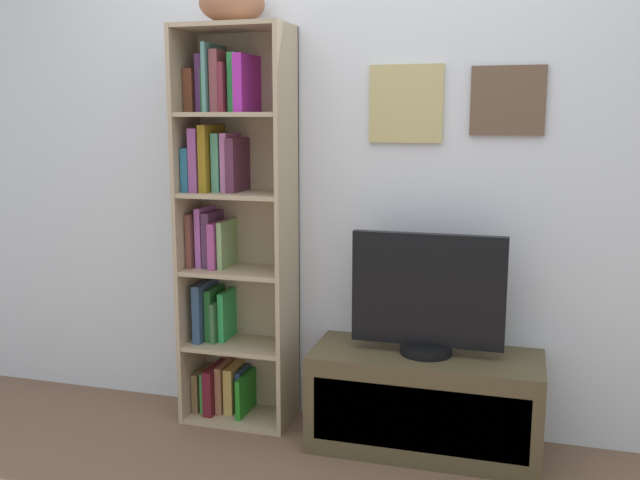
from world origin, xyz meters
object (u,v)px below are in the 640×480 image
object	(u,v)px
bookshelf	(229,225)
tv_stand	(425,401)
television	(428,296)
football	(232,4)

from	to	relation	value
bookshelf	tv_stand	world-z (taller)	bookshelf
tv_stand	television	distance (m)	0.47
football	television	world-z (taller)	football
bookshelf	television	xyz separation A→B (m)	(0.94, -0.09, -0.25)
football	television	bearing A→B (deg)	-3.96
bookshelf	tv_stand	bearing A→B (deg)	-5.69
bookshelf	football	xyz separation A→B (m)	(0.05, -0.03, 0.98)
bookshelf	football	size ratio (longest dim) A/B	6.35
tv_stand	television	size ratio (longest dim) A/B	1.52
bookshelf	tv_stand	distance (m)	1.19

